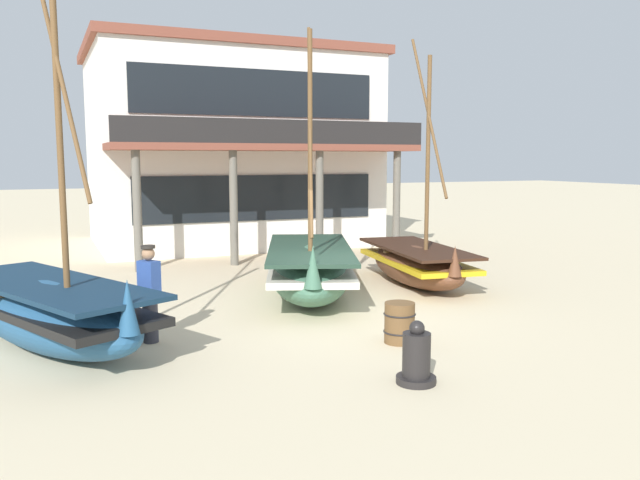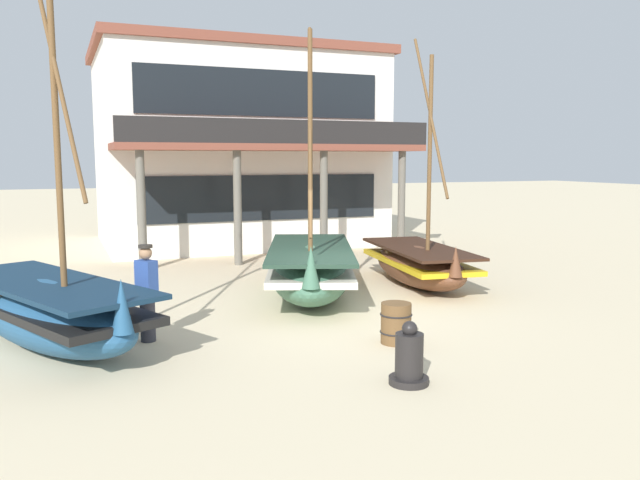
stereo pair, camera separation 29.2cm
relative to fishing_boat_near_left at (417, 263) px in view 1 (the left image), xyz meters
name	(u,v)px [view 1 (the left image)]	position (x,y,z in m)	size (l,w,h in m)	color
ground_plane	(340,314)	(-3.05, -1.96, -0.55)	(120.00, 120.00, 0.00)	beige
fishing_boat_near_left	(417,263)	(0.00, 0.00, 0.00)	(2.19, 4.43, 6.06)	brown
fishing_boat_centre_large	(310,269)	(-3.00, -0.25, 0.10)	(3.48, 5.32, 6.06)	#427056
fishing_boat_far_right	(51,312)	(-8.46, -2.26, 0.09)	(3.50, 5.07, 6.96)	#23517A
fisherman_by_hull	(150,295)	(-6.90, -2.50, 0.28)	(0.38, 0.42, 1.68)	#33333D
capstan_winch	(416,359)	(-3.80, -6.07, -0.19)	(0.57, 0.57, 0.90)	black
wooden_barrel	(400,323)	(-2.99, -4.23, -0.20)	(0.56, 0.56, 0.70)	brown
harbor_building_main	(229,148)	(-1.97, 10.03, 2.99)	(10.00, 9.33, 7.06)	white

